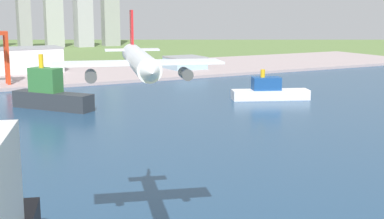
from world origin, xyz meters
name	(u,v)px	position (x,y,z in m)	size (l,w,h in m)	color
ground_plane	(78,120)	(0.00, 300.00, 0.00)	(2400.00, 2400.00, 0.00)	#5F7D41
water_bay	(118,145)	(0.00, 240.00, 0.07)	(840.00, 360.00, 0.15)	navy
industrial_pier	(13,77)	(0.00, 490.00, 1.25)	(840.00, 140.00, 2.50)	#A99898
airplane_landing	(139,61)	(-34.72, 129.01, 47.77)	(37.69, 45.06, 15.05)	white
container_barge	(50,94)	(-5.18, 338.55, 8.86)	(39.93, 48.23, 31.94)	#2D3338
ferry_boat	(269,91)	(127.91, 305.31, 5.45)	(50.81, 29.81, 19.60)	white
warehouse_main	(28,59)	(17.71, 514.68, 13.41)	(56.68, 32.88, 21.77)	white
warehouse_annex	(185,62)	(152.20, 472.17, 8.21)	(32.34, 32.06, 11.38)	#99BCD1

